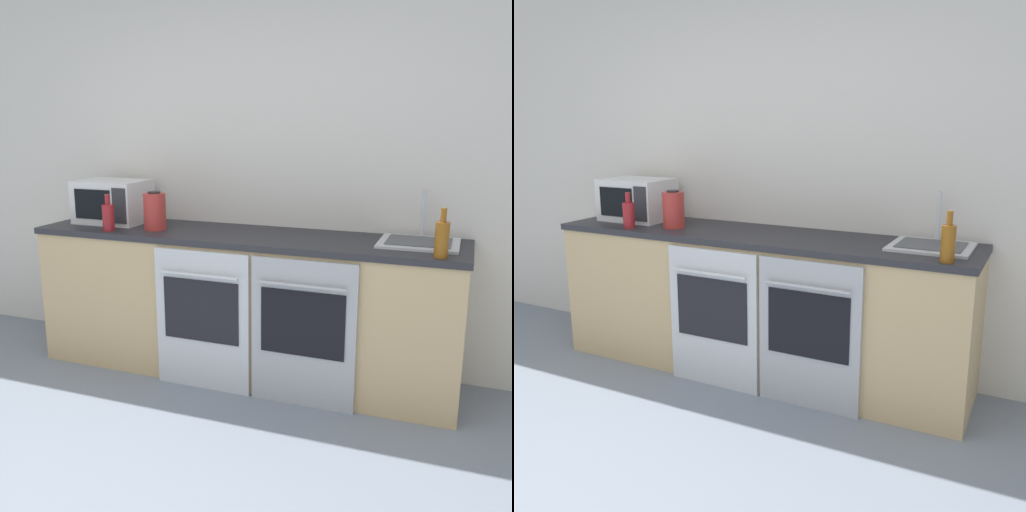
# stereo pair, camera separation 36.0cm
# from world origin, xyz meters

# --- Properties ---
(wall_back) EXTENTS (10.00, 0.06, 2.60)m
(wall_back) POSITION_xyz_m (0.00, 2.26, 1.30)
(wall_back) COLOR silver
(wall_back) RESTS_ON ground_plane
(counter_back) EXTENTS (2.75, 0.63, 0.94)m
(counter_back) POSITION_xyz_m (0.00, 1.92, 0.47)
(counter_back) COLOR tan
(counter_back) RESTS_ON ground_plane
(oven_left) EXTENTS (0.62, 0.06, 0.88)m
(oven_left) POSITION_xyz_m (-0.14, 1.60, 0.45)
(oven_left) COLOR silver
(oven_left) RESTS_ON ground_plane
(oven_right) EXTENTS (0.62, 0.06, 0.88)m
(oven_right) POSITION_xyz_m (0.50, 1.60, 0.45)
(oven_right) COLOR #A8AAAF
(oven_right) RESTS_ON ground_plane
(microwave) EXTENTS (0.47, 0.36, 0.29)m
(microwave) POSITION_xyz_m (-1.00, 1.98, 1.08)
(microwave) COLOR silver
(microwave) RESTS_ON counter_back
(bottle_red) EXTENTS (0.08, 0.08, 0.23)m
(bottle_red) POSITION_xyz_m (-0.85, 1.70, 1.03)
(bottle_red) COLOR maroon
(bottle_red) RESTS_ON counter_back
(bottle_amber) EXTENTS (0.07, 0.07, 0.26)m
(bottle_amber) POSITION_xyz_m (1.21, 1.68, 1.04)
(bottle_amber) COLOR #8C5114
(bottle_amber) RESTS_ON counter_back
(kettle) EXTENTS (0.14, 0.14, 0.25)m
(kettle) POSITION_xyz_m (-0.59, 1.84, 1.06)
(kettle) COLOR #B2332D
(kettle) RESTS_ON counter_back
(sink) EXTENTS (0.45, 0.40, 0.30)m
(sink) POSITION_xyz_m (1.07, 1.98, 0.95)
(sink) COLOR silver
(sink) RESTS_ON counter_back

